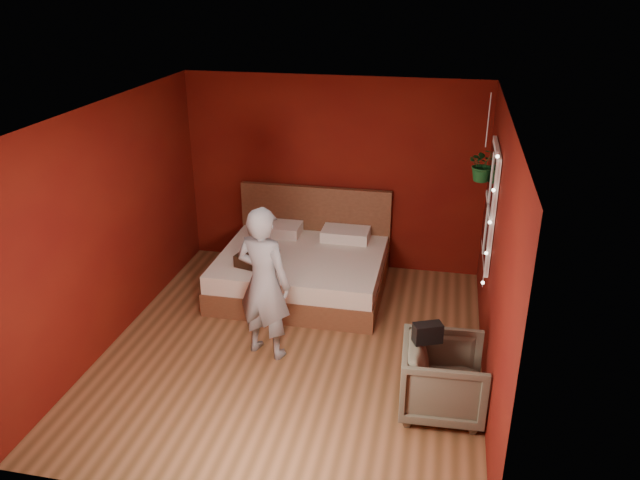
# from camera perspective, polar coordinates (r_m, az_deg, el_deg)

# --- Properties ---
(floor) EXTENTS (4.50, 4.50, 0.00)m
(floor) POSITION_cam_1_polar(r_m,az_deg,el_deg) (6.93, -2.39, -9.88)
(floor) COLOR brown
(floor) RESTS_ON ground
(room_walls) EXTENTS (4.04, 4.54, 2.62)m
(room_walls) POSITION_cam_1_polar(r_m,az_deg,el_deg) (6.17, -2.64, 3.28)
(room_walls) COLOR #60140A
(room_walls) RESTS_ON ground
(window) EXTENTS (0.05, 0.97, 1.27)m
(window) POSITION_cam_1_polar(r_m,az_deg,el_deg) (6.92, 15.30, 3.14)
(window) COLOR white
(window) RESTS_ON room_walls
(fairy_lights) EXTENTS (0.04, 0.04, 1.45)m
(fairy_lights) POSITION_cam_1_polar(r_m,az_deg,el_deg) (6.43, 15.27, 1.58)
(fairy_lights) COLOR silver
(fairy_lights) RESTS_ON room_walls
(bed) EXTENTS (2.07, 1.76, 1.14)m
(bed) POSITION_cam_1_polar(r_m,az_deg,el_deg) (8.03, -1.55, -2.48)
(bed) COLOR brown
(bed) RESTS_ON ground
(person) EXTENTS (0.70, 0.55, 1.67)m
(person) POSITION_cam_1_polar(r_m,az_deg,el_deg) (6.47, -5.15, -3.95)
(person) COLOR gray
(person) RESTS_ON ground
(armchair) EXTENTS (0.81, 0.79, 0.70)m
(armchair) POSITION_cam_1_polar(r_m,az_deg,el_deg) (5.99, 11.20, -12.28)
(armchair) COLOR #666450
(armchair) RESTS_ON ground
(handbag) EXTENTS (0.29, 0.22, 0.18)m
(handbag) POSITION_cam_1_polar(r_m,az_deg,el_deg) (5.77, 9.81, -8.36)
(handbag) COLOR black
(handbag) RESTS_ON armchair
(throw_pillow) EXTENTS (0.50, 0.50, 0.15)m
(throw_pillow) POSITION_cam_1_polar(r_m,az_deg,el_deg) (7.61, -5.77, -1.68)
(throw_pillow) COLOR black
(throw_pillow) RESTS_ON bed
(hanging_plant) EXTENTS (0.41, 0.37, 0.99)m
(hanging_plant) POSITION_cam_1_polar(r_m,az_deg,el_deg) (7.28, 14.73, 6.73)
(hanging_plant) COLOR silver
(hanging_plant) RESTS_ON room_walls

